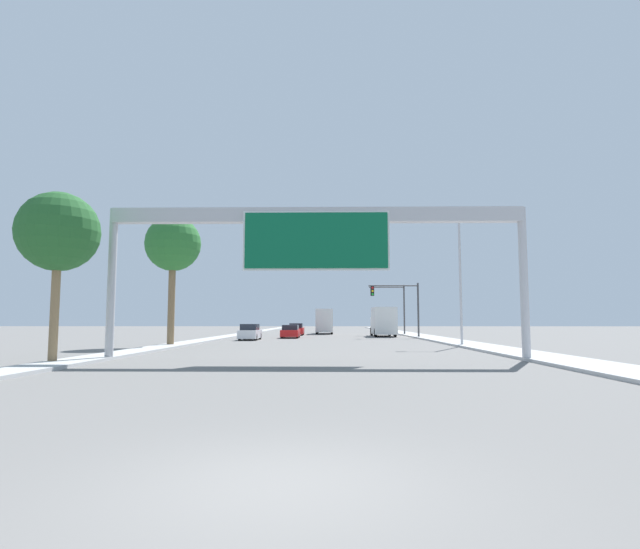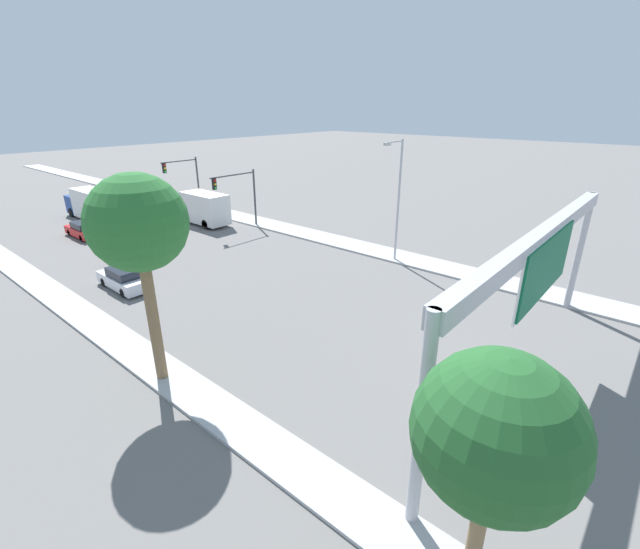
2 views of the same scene
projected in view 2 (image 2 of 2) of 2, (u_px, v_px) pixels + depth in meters
The scene contains 12 objects.
sidewalk_right at pixel (198, 207), 53.62m from camera, with size 3.00×120.00×0.15m.
sign_gantry at pixel (542, 256), 18.02m from camera, with size 20.29×0.73×7.35m.
car_far_right at pixel (84, 230), 41.47m from camera, with size 1.80×4.57×1.51m.
car_mid_left at pixel (124, 279), 29.85m from camera, with size 1.74×4.61×1.54m.
car_near_left at pixel (133, 251), 35.67m from camera, with size 1.85×4.78×1.40m.
truck_box_primary at pixel (201, 208), 45.79m from camera, with size 2.48×7.65×3.38m.
truck_box_secondary at pixel (90, 204), 47.43m from camera, with size 2.30×7.97×3.41m.
traffic_light_near_intersection at pixel (241, 190), 42.91m from camera, with size 5.43×0.32×5.92m.
traffic_light_mid_block at pixel (187, 176), 49.13m from camera, with size 4.57×0.32×6.42m.
palm_tree_foreground at pixel (496, 434), 8.78m from camera, with size 3.53×3.53×7.60m.
palm_tree_background at pixel (138, 225), 17.43m from camera, with size 4.09×4.09×9.64m.
street_lamp_right at pixel (397, 193), 33.21m from camera, with size 2.50×0.28×9.68m.
Camera 2 is at (-19.04, 13.96, 12.09)m, focal length 24.00 mm.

